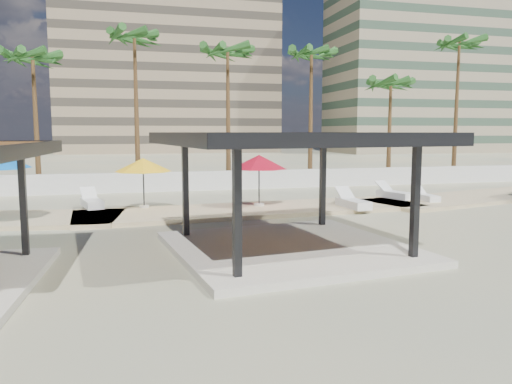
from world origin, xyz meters
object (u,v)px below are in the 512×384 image
(lounger_d, at_px, (425,197))
(lounger_b, at_px, (353,203))
(lounger_a, at_px, (92,202))
(lounger_c, at_px, (394,194))
(pavilion_central, at_px, (289,181))
(umbrella_c, at_px, (259,162))

(lounger_d, bearing_deg, lounger_b, 106.43)
(lounger_b, xyz_separation_m, lounger_d, (4.66, 1.31, -0.04))
(lounger_a, height_order, lounger_c, same)
(lounger_d, bearing_deg, pavilion_central, 129.55)
(lounger_c, height_order, lounger_d, lounger_c)
(lounger_a, distance_m, lounger_c, 15.27)
(lounger_d, bearing_deg, lounger_a, 84.21)
(pavilion_central, relative_size, lounger_c, 3.43)
(pavilion_central, distance_m, lounger_c, 12.86)
(lounger_b, bearing_deg, umbrella_c, 66.41)
(lounger_a, distance_m, lounger_d, 16.48)
(lounger_a, bearing_deg, lounger_d, -110.16)
(umbrella_c, bearing_deg, lounger_b, -20.15)
(pavilion_central, height_order, lounger_a, pavilion_central)
(lounger_a, bearing_deg, pavilion_central, -160.84)
(lounger_a, relative_size, lounger_d, 1.23)
(pavilion_central, distance_m, lounger_b, 8.77)
(pavilion_central, distance_m, umbrella_c, 8.32)
(umbrella_c, xyz_separation_m, lounger_d, (8.75, -0.19, -1.90))
(pavilion_central, bearing_deg, lounger_d, 31.87)
(lounger_d, bearing_deg, lounger_c, 46.14)
(umbrella_c, xyz_separation_m, lounger_a, (-7.63, 1.67, -1.87))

